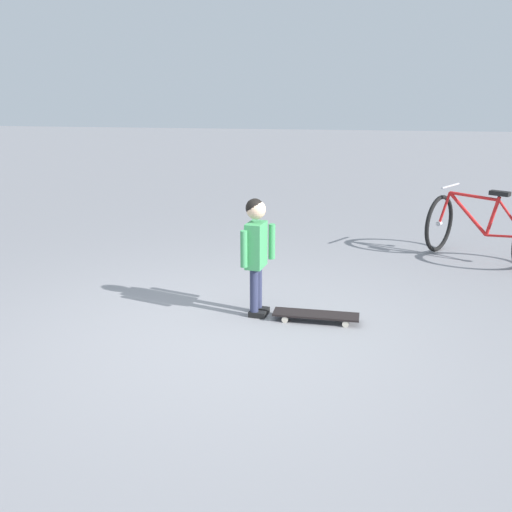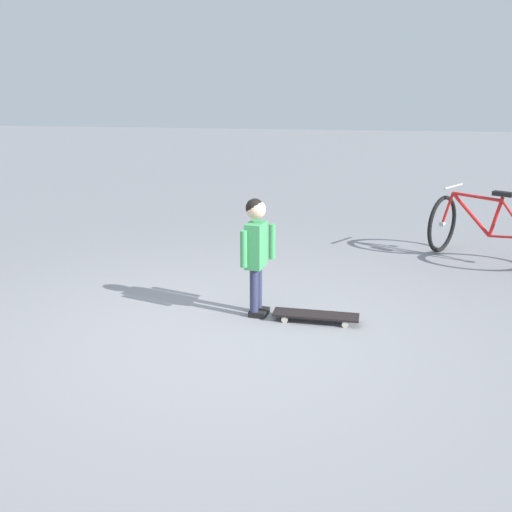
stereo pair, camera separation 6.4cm
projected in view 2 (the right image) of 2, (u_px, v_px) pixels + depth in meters
ground_plane at (220, 338)px, 4.72m from camera, size 50.00×50.00×0.00m
child_person at (256, 244)px, 5.03m from camera, size 0.26×0.35×1.06m
skateboard at (316, 315)px, 5.03m from camera, size 0.75×0.21×0.07m
bicycle_near at (483, 229)px, 6.77m from camera, size 1.28×1.18×0.85m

